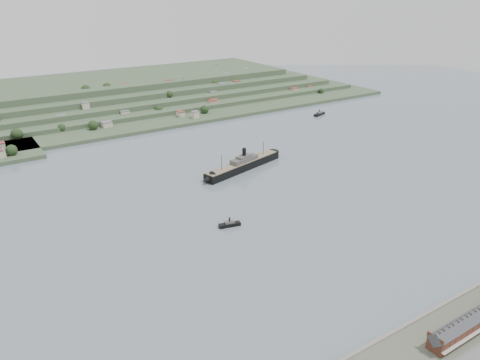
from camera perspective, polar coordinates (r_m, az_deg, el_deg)
ground at (r=363.37m, az=4.32°, el=-2.93°), size 1400.00×1400.00×0.00m
terrace_row at (r=259.13m, az=26.26°, el=-15.30°), size 55.60×9.80×11.07m
far_peninsula at (r=706.25m, az=-13.62°, el=10.17°), size 760.00×309.00×30.00m
steamship at (r=426.88m, az=0.12°, el=1.77°), size 98.70×35.53×24.09m
tugboat at (r=329.02m, az=-1.28°, el=-5.40°), size 16.12×7.51×7.02m
ferry_east at (r=624.69m, az=9.65°, el=7.96°), size 21.29×12.21×7.71m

